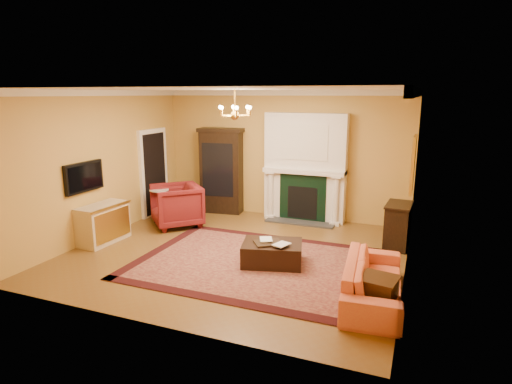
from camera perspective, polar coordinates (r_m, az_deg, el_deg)
The scene contains 26 objects.
floor at distance 8.15m, azimuth -2.63°, elevation -8.13°, with size 6.00×5.50×0.02m, color brown.
ceiling at distance 7.60m, azimuth -2.87°, elevation 13.62°, with size 6.00×5.50×0.02m, color white.
wall_back at distance 10.28m, azimuth 3.61°, elevation 5.00°, with size 6.00×0.02×3.00m, color #B69541.
wall_front at distance 5.41m, azimuth -14.86°, elevation -2.75°, with size 6.00×0.02×3.00m, color #B69541.
wall_left at distance 9.37m, azimuth -19.81°, elevation 3.47°, with size 0.02×5.50×3.00m, color #B69541.
wall_right at distance 7.07m, azimuth 20.09°, elevation 0.56°, with size 0.02×5.50×3.00m, color #B69541.
fireplace at distance 9.98m, azimuth 6.53°, elevation 2.92°, with size 1.90×0.70×2.50m.
crown_molding at distance 8.48m, azimuth -0.13°, elevation 13.09°, with size 6.00×5.50×0.12m.
doorway at distance 10.73m, azimuth -13.45°, elevation 2.54°, with size 0.08×1.05×2.10m.
tv_panel at distance 8.92m, azimuth -21.95°, elevation 1.87°, with size 0.09×0.95×0.58m.
gilt_mirror at distance 8.42m, azimuth 20.21°, elevation 3.48°, with size 0.06×0.76×1.05m.
chandelier at distance 7.61m, azimuth -2.83°, elevation 10.59°, with size 0.63×0.55×0.53m.
oriental_rug at distance 7.62m, azimuth -0.07°, elevation -9.51°, with size 4.13×3.10×0.02m, color #440E13.
china_cabinet at distance 10.67m, azimuth -4.59°, elevation 2.60°, with size 1.01×0.46×2.01m, color black.
wingback_armchair at distance 9.75m, azimuth -10.56°, elevation -1.51°, with size 1.01×0.95×1.04m, color maroon.
pedestal_table at distance 10.14m, azimuth -12.71°, elevation -1.43°, with size 0.44×0.44×0.78m.
commode at distance 9.11m, azimuth -19.72°, elevation -3.96°, with size 0.49×1.04×0.78m, color beige.
coral_sofa at distance 6.49m, azimuth 15.41°, elevation -10.47°, with size 2.01×0.59×0.79m, color #D26F42.
end_table at distance 6.14m, azimuth 15.94°, elevation -13.30°, with size 0.44×0.44×0.51m, color #371E0F.
console_table at distance 8.74m, azimuth 18.36°, elevation -4.37°, with size 0.43×0.75×0.83m, color black.
leather_ottoman at distance 7.55m, azimuth 2.17°, elevation -8.13°, with size 1.02×0.74×0.38m, color black.
ottoman_tray at distance 7.42m, azimuth 1.63°, elevation -6.80°, with size 0.46×0.35×0.03m, color black.
book_a at distance 7.45m, azimuth 0.54°, elevation -5.45°, with size 0.21×0.03×0.28m, color gray.
book_b at distance 7.30m, azimuth 2.77°, elevation -5.83°, with size 0.21×0.02×0.29m, color gray.
topiary_left at distance 10.07m, azimuth 3.25°, elevation 4.61°, with size 0.16×0.16×0.42m.
topiary_right at distance 9.74m, azimuth 10.60°, elevation 4.00°, with size 0.14×0.14×0.38m.
Camera 1 is at (3.14, -6.92, 2.93)m, focal length 30.00 mm.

